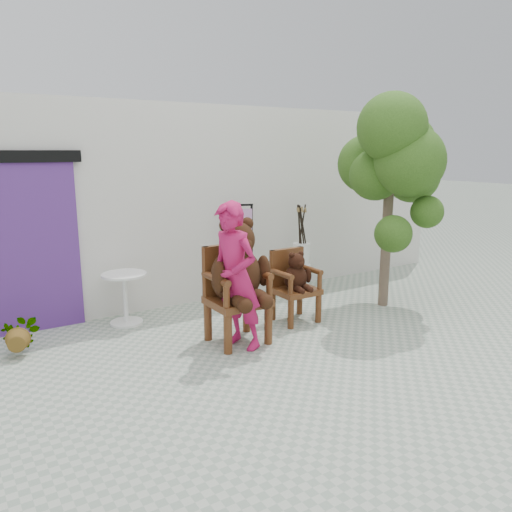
{
  "coord_description": "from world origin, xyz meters",
  "views": [
    {
      "loc": [
        -3.91,
        -4.23,
        2.33
      ],
      "look_at": [
        -0.44,
        1.23,
        0.95
      ],
      "focal_mm": 35.0,
      "sensor_mm": 36.0,
      "label": 1
    }
  ],
  "objects_px": {
    "person": "(237,277)",
    "tree": "(394,161)",
    "chair_small": "(294,279)",
    "cafe_table": "(125,292)",
    "chair_big": "(237,274)",
    "display_stand": "(241,263)",
    "stool_bucket": "(301,253)"
  },
  "relations": [
    {
      "from": "tree",
      "to": "person",
      "type": "bearing_deg",
      "value": -174.04
    },
    {
      "from": "person",
      "to": "tree",
      "type": "height_order",
      "value": "tree"
    },
    {
      "from": "person",
      "to": "cafe_table",
      "type": "distance_m",
      "value": 1.85
    },
    {
      "from": "chair_big",
      "to": "tree",
      "type": "xyz_separation_m",
      "value": [
        2.69,
        0.08,
        1.3
      ]
    },
    {
      "from": "display_stand",
      "to": "tree",
      "type": "xyz_separation_m",
      "value": [
        1.73,
        -1.45,
        1.58
      ]
    },
    {
      "from": "chair_small",
      "to": "display_stand",
      "type": "bearing_deg",
      "value": 94.77
    },
    {
      "from": "chair_big",
      "to": "chair_small",
      "type": "xyz_separation_m",
      "value": [
        1.06,
        0.27,
        -0.27
      ]
    },
    {
      "from": "person",
      "to": "chair_small",
      "type": "bearing_deg",
      "value": 95.35
    },
    {
      "from": "display_stand",
      "to": "chair_small",
      "type": "bearing_deg",
      "value": -68.82
    },
    {
      "from": "person",
      "to": "tree",
      "type": "distance_m",
      "value": 3.11
    },
    {
      "from": "chair_big",
      "to": "stool_bucket",
      "type": "xyz_separation_m",
      "value": [
        2.06,
        1.41,
        -0.22
      ]
    },
    {
      "from": "cafe_table",
      "to": "tree",
      "type": "xyz_separation_m",
      "value": [
        3.64,
        -1.31,
        1.72
      ]
    },
    {
      "from": "chair_small",
      "to": "display_stand",
      "type": "xyz_separation_m",
      "value": [
        -0.11,
        1.27,
        -0.01
      ]
    },
    {
      "from": "chair_small",
      "to": "display_stand",
      "type": "height_order",
      "value": "display_stand"
    },
    {
      "from": "person",
      "to": "cafe_table",
      "type": "relative_size",
      "value": 2.51
    },
    {
      "from": "chair_small",
      "to": "tree",
      "type": "xyz_separation_m",
      "value": [
        1.63,
        -0.19,
        1.57
      ]
    },
    {
      "from": "display_stand",
      "to": "cafe_table",
      "type": "bearing_deg",
      "value": -159.18
    },
    {
      "from": "chair_big",
      "to": "tree",
      "type": "relative_size",
      "value": 0.5
    },
    {
      "from": "chair_small",
      "to": "stool_bucket",
      "type": "xyz_separation_m",
      "value": [
        1.0,
        1.15,
        0.05
      ]
    },
    {
      "from": "stool_bucket",
      "to": "tree",
      "type": "height_order",
      "value": "tree"
    },
    {
      "from": "person",
      "to": "tree",
      "type": "relative_size",
      "value": 0.57
    },
    {
      "from": "chair_small",
      "to": "cafe_table",
      "type": "bearing_deg",
      "value": 150.97
    },
    {
      "from": "chair_small",
      "to": "tree",
      "type": "relative_size",
      "value": 0.32
    },
    {
      "from": "chair_big",
      "to": "display_stand",
      "type": "relative_size",
      "value": 1.02
    },
    {
      "from": "cafe_table",
      "to": "display_stand",
      "type": "xyz_separation_m",
      "value": [
        1.91,
        0.15,
        0.14
      ]
    },
    {
      "from": "chair_big",
      "to": "cafe_table",
      "type": "xyz_separation_m",
      "value": [
        -0.95,
        1.38,
        -0.42
      ]
    },
    {
      "from": "chair_big",
      "to": "stool_bucket",
      "type": "bearing_deg",
      "value": 34.38
    },
    {
      "from": "chair_big",
      "to": "display_stand",
      "type": "distance_m",
      "value": 1.83
    },
    {
      "from": "chair_small",
      "to": "display_stand",
      "type": "distance_m",
      "value": 1.27
    },
    {
      "from": "cafe_table",
      "to": "stool_bucket",
      "type": "height_order",
      "value": "stool_bucket"
    },
    {
      "from": "chair_big",
      "to": "person",
      "type": "bearing_deg",
      "value": -120.95
    },
    {
      "from": "chair_big",
      "to": "tree",
      "type": "height_order",
      "value": "tree"
    }
  ]
}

